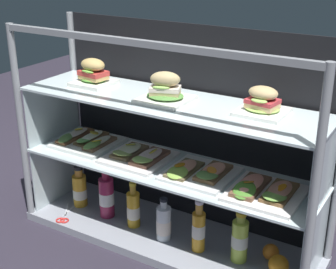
# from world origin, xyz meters

# --- Properties ---
(ground_plane) EXTENTS (6.00, 6.00, 0.02)m
(ground_plane) POSITION_xyz_m (0.00, 0.00, -0.01)
(ground_plane) COLOR #2C2733
(ground_plane) RESTS_ON ground
(case_base_deck) EXTENTS (1.38, 0.41, 0.04)m
(case_base_deck) POSITION_xyz_m (0.00, 0.00, 0.02)
(case_base_deck) COLOR #969AA4
(case_base_deck) RESTS_ON ground
(case_frame) EXTENTS (1.38, 0.41, 0.96)m
(case_frame) POSITION_xyz_m (0.00, 0.13, 0.52)
(case_frame) COLOR gray
(case_frame) RESTS_ON ground
(riser_lower_tier) EXTENTS (1.32, 0.35, 0.33)m
(riser_lower_tier) POSITION_xyz_m (0.00, 0.00, 0.20)
(riser_lower_tier) COLOR silver
(riser_lower_tier) RESTS_ON case_base_deck
(shelf_lower_glass) EXTENTS (1.34, 0.37, 0.01)m
(shelf_lower_glass) POSITION_xyz_m (0.00, 0.00, 0.37)
(shelf_lower_glass) COLOR silver
(shelf_lower_glass) RESTS_ON riser_lower_tier
(riser_upper_tier) EXTENTS (1.32, 0.35, 0.29)m
(riser_upper_tier) POSITION_xyz_m (0.00, 0.00, 0.52)
(riser_upper_tier) COLOR silver
(riser_upper_tier) RESTS_ON shelf_lower_glass
(shelf_upper_glass) EXTENTS (1.34, 0.37, 0.01)m
(shelf_upper_glass) POSITION_xyz_m (0.00, 0.00, 0.67)
(shelf_upper_glass) COLOR silver
(shelf_upper_glass) RESTS_ON riser_upper_tier
(plated_roll_sandwich_left_of_center) EXTENTS (0.17, 0.17, 0.12)m
(plated_roll_sandwich_left_of_center) POSITION_xyz_m (-0.41, 0.02, 0.73)
(plated_roll_sandwich_left_of_center) COLOR white
(plated_roll_sandwich_left_of_center) RESTS_ON shelf_upper_glass
(plated_roll_sandwich_far_left) EXTENTS (0.20, 0.20, 0.12)m
(plated_roll_sandwich_far_left) POSITION_xyz_m (-0.01, -0.01, 0.72)
(plated_roll_sandwich_far_left) COLOR white
(plated_roll_sandwich_far_left) RESTS_ON shelf_upper_glass
(plated_roll_sandwich_near_right_corner) EXTENTS (0.18, 0.18, 0.11)m
(plated_roll_sandwich_near_right_corner) POSITION_xyz_m (0.39, 0.05, 0.72)
(plated_roll_sandwich_near_right_corner) COLOR white
(plated_roll_sandwich_near_right_corner) RESTS_ON shelf_upper_glass
(open_sandwich_tray_mid_right) EXTENTS (0.28, 0.28, 0.06)m
(open_sandwich_tray_mid_right) POSITION_xyz_m (-0.46, 0.01, 0.39)
(open_sandwich_tray_mid_right) COLOR white
(open_sandwich_tray_mid_right) RESTS_ON shelf_lower_glass
(open_sandwich_tray_left_of_center) EXTENTS (0.28, 0.28, 0.06)m
(open_sandwich_tray_left_of_center) POSITION_xyz_m (-0.15, -0.00, 0.39)
(open_sandwich_tray_left_of_center) COLOR white
(open_sandwich_tray_left_of_center) RESTS_ON shelf_lower_glass
(open_sandwich_tray_mid_left) EXTENTS (0.28, 0.28, 0.05)m
(open_sandwich_tray_mid_left) POSITION_xyz_m (0.16, -0.01, 0.39)
(open_sandwich_tray_mid_left) COLOR white
(open_sandwich_tray_mid_left) RESTS_ON shelf_lower_glass
(open_sandwich_tray_center) EXTENTS (0.28, 0.28, 0.06)m
(open_sandwich_tray_center) POSITION_xyz_m (0.45, -0.03, 0.39)
(open_sandwich_tray_center) COLOR white
(open_sandwich_tray_center) RESTS_ON shelf_lower_glass
(juice_bottle_front_middle) EXTENTS (0.07, 0.07, 0.22)m
(juice_bottle_front_middle) POSITION_xyz_m (-0.51, -0.01, 0.12)
(juice_bottle_front_middle) COLOR gold
(juice_bottle_front_middle) RESTS_ON case_base_deck
(juice_bottle_near_post) EXTENTS (0.07, 0.07, 0.26)m
(juice_bottle_near_post) POSITION_xyz_m (-0.33, -0.02, 0.14)
(juice_bottle_near_post) COLOR #952146
(juice_bottle_near_post) RESTS_ON case_base_deck
(juice_bottle_front_second) EXTENTS (0.06, 0.06, 0.23)m
(juice_bottle_front_second) POSITION_xyz_m (-0.17, -0.03, 0.13)
(juice_bottle_front_second) COLOR gold
(juice_bottle_front_second) RESTS_ON case_base_deck
(juice_bottle_back_right) EXTENTS (0.07, 0.07, 0.20)m
(juice_bottle_back_right) POSITION_xyz_m (0.01, -0.05, 0.12)
(juice_bottle_back_right) COLOR white
(juice_bottle_back_right) RESTS_ON case_base_deck
(juice_bottle_back_center) EXTENTS (0.06, 0.06, 0.24)m
(juice_bottle_back_center) POSITION_xyz_m (0.18, -0.05, 0.14)
(juice_bottle_back_center) COLOR gold
(juice_bottle_back_center) RESTS_ON case_base_deck
(juice_bottle_tucked_behind) EXTENTS (0.07, 0.07, 0.23)m
(juice_bottle_tucked_behind) POSITION_xyz_m (0.36, -0.02, 0.14)
(juice_bottle_tucked_behind) COLOR #BAD649
(juice_bottle_tucked_behind) RESTS_ON case_base_deck
(orange_fruit_beside_bottles) EXTENTS (0.07, 0.07, 0.07)m
(orange_fruit_beside_bottles) POSITION_xyz_m (0.47, 0.05, 0.07)
(orange_fruit_beside_bottles) COLOR orange
(orange_fruit_beside_bottles) RESTS_ON case_base_deck
(orange_fruit_near_left_post) EXTENTS (0.08, 0.08, 0.08)m
(orange_fruit_near_left_post) POSITION_xyz_m (0.53, -0.02, 0.08)
(orange_fruit_near_left_post) COLOR orange
(orange_fruit_near_left_post) RESTS_ON case_base_deck
(kitchen_scissors) EXTENTS (0.13, 0.19, 0.01)m
(kitchen_scissors) POSITION_xyz_m (-0.50, -0.15, 0.04)
(kitchen_scissors) COLOR silver
(kitchen_scissors) RESTS_ON case_base_deck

